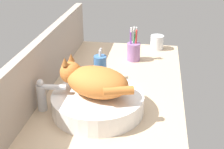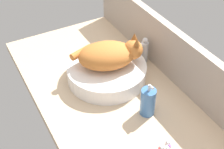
{
  "view_description": "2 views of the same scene",
  "coord_description": "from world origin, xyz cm",
  "px_view_note": "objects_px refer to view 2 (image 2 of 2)",
  "views": [
    {
      "loc": [
        -118.87,
        -18.69,
        66.47
      ],
      "look_at": [
        -0.39,
        -0.65,
        9.49
      ],
      "focal_mm": 50.0,
      "sensor_mm": 36.0,
      "label": 1
    },
    {
      "loc": [
        82.35,
        -48.07,
        94.64
      ],
      "look_at": [
        -5.38,
        0.23,
        10.18
      ],
      "focal_mm": 50.0,
      "sensor_mm": 36.0,
      "label": 2
    }
  ],
  "objects_px": {
    "cat": "(110,55)",
    "soap_dispenser": "(148,102)",
    "sink_basin": "(107,72)",
    "faucet": "(143,50)"
  },
  "relations": [
    {
      "from": "soap_dispenser",
      "to": "cat",
      "type": "bearing_deg",
      "value": -174.12
    },
    {
      "from": "cat",
      "to": "sink_basin",
      "type": "bearing_deg",
      "value": -104.42
    },
    {
      "from": "faucet",
      "to": "soap_dispenser",
      "type": "height_order",
      "value": "soap_dispenser"
    },
    {
      "from": "sink_basin",
      "to": "cat",
      "type": "xyz_separation_m",
      "value": [
        0.0,
        0.01,
        0.09
      ]
    },
    {
      "from": "sink_basin",
      "to": "faucet",
      "type": "height_order",
      "value": "faucet"
    },
    {
      "from": "sink_basin",
      "to": "faucet",
      "type": "relative_size",
      "value": 2.66
    },
    {
      "from": "cat",
      "to": "faucet",
      "type": "bearing_deg",
      "value": 97.89
    },
    {
      "from": "sink_basin",
      "to": "soap_dispenser",
      "type": "distance_m",
      "value": 0.28
    },
    {
      "from": "faucet",
      "to": "sink_basin",
      "type": "bearing_deg",
      "value": -83.52
    },
    {
      "from": "cat",
      "to": "soap_dispenser",
      "type": "height_order",
      "value": "cat"
    }
  ]
}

